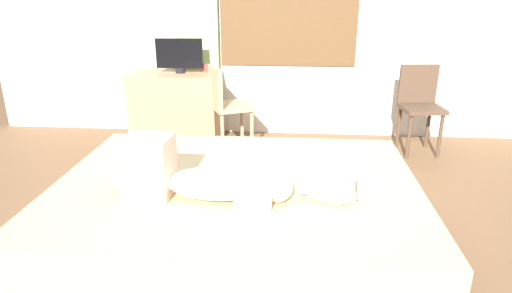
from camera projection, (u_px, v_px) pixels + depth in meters
name	position (u px, v px, depth m)	size (l,w,h in m)	color
ground_plane	(261.00, 246.00, 2.90)	(16.00, 16.00, 0.00)	brown
back_wall_with_window	(278.00, 0.00, 4.67)	(6.40, 0.14, 2.90)	silver
bed	(238.00, 216.00, 2.79)	(2.25, 1.71, 0.48)	#997A56
person_lying	(199.00, 178.00, 2.46)	(0.94, 0.30, 0.34)	silver
cat	(327.00, 192.00, 2.40)	(0.35, 0.16, 0.21)	silver
desk	(177.00, 107.00, 4.75)	(0.90, 0.56, 0.74)	#997A56
tv_monitor	(179.00, 55.00, 4.55)	(0.48, 0.10, 0.35)	black
cup	(205.00, 68.00, 4.66)	(0.07, 0.07, 0.08)	#B23D38
chair_by_desk	(225.00, 102.00, 4.39)	(0.51, 0.51, 0.86)	tan
chair_spare	(420.00, 102.00, 4.41)	(0.42, 0.42, 0.86)	#4C3828
curtain_left	(197.00, 24.00, 4.71)	(0.44, 0.06, 2.42)	#ADCC75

